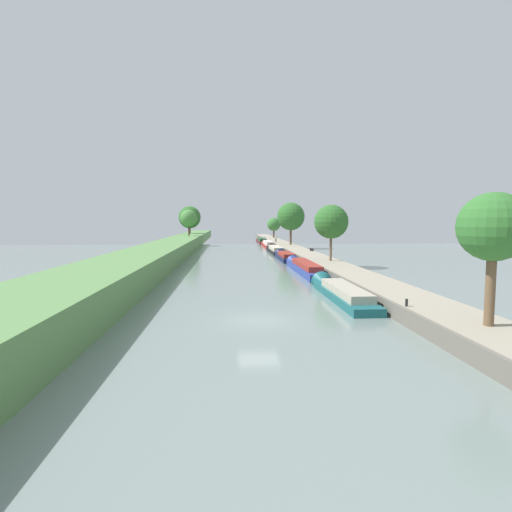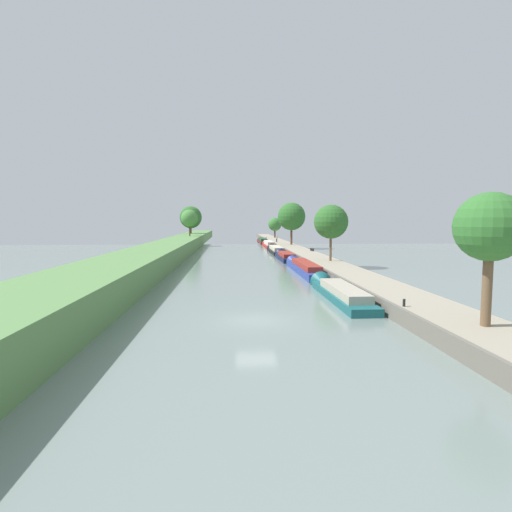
{
  "view_description": "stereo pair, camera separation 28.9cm",
  "coord_description": "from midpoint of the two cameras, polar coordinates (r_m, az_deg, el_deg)",
  "views": [
    {
      "loc": [
        -1.8,
        -24.37,
        6.05
      ],
      "look_at": [
        2.09,
        33.53,
        1.0
      ],
      "focal_mm": 28.56,
      "sensor_mm": 36.0,
      "label": 1
    },
    {
      "loc": [
        -1.51,
        -24.39,
        6.05
      ],
      "look_at": [
        2.09,
        33.53,
        1.0
      ],
      "focal_mm": 28.56,
      "sensor_mm": 36.0,
      "label": 2
    }
  ],
  "objects": [
    {
      "name": "ground_plane",
      "position": [
        25.18,
        0.05,
        -8.94
      ],
      "size": [
        160.0,
        160.0,
        0.0
      ],
      "primitive_type": "plane",
      "color": "slate"
    },
    {
      "name": "left_grassy_bank",
      "position": [
        26.87,
        -26.24,
        -5.9
      ],
      "size": [
        6.71,
        260.0,
        2.45
      ],
      "color": "#5B894C",
      "rests_on": "ground_plane"
    },
    {
      "name": "right_towpath",
      "position": [
        27.85,
        22.51,
        -6.98
      ],
      "size": [
        4.17,
        260.0,
        0.94
      ],
      "color": "#9E937F",
      "rests_on": "ground_plane"
    },
    {
      "name": "stone_quay",
      "position": [
        26.95,
        18.27,
        -7.19
      ],
      "size": [
        0.25,
        260.0,
        0.99
      ],
      "color": "#6B665B",
      "rests_on": "ground_plane"
    },
    {
      "name": "narrowboat_teal",
      "position": [
        32.98,
        11.39,
        -4.89
      ],
      "size": [
        2.11,
        13.34,
        2.0
      ],
      "color": "#195B60",
      "rests_on": "ground_plane"
    },
    {
      "name": "narrowboat_blue",
      "position": [
        48.28,
        6.56,
        -1.58
      ],
      "size": [
        1.93,
        16.65,
        1.88
      ],
      "color": "#283D93",
      "rests_on": "ground_plane"
    },
    {
      "name": "narrowboat_navy",
      "position": [
        63.79,
        3.93,
        -0.05
      ],
      "size": [
        2.1,
        11.94,
        1.99
      ],
      "color": "#141E42",
      "rests_on": "ground_plane"
    },
    {
      "name": "narrowboat_black",
      "position": [
        77.37,
        2.57,
        0.87
      ],
      "size": [
        2.14,
        15.21,
        2.03
      ],
      "color": "black",
      "rests_on": "ground_plane"
    },
    {
      "name": "narrowboat_red",
      "position": [
        93.5,
        1.58,
        1.62
      ],
      "size": [
        1.84,
        16.3,
        2.01
      ],
      "color": "maroon",
      "rests_on": "ground_plane"
    },
    {
      "name": "narrowboat_maroon",
      "position": [
        111.18,
        0.67,
        2.14
      ],
      "size": [
        2.02,
        16.55,
        2.05
      ],
      "color": "maroon",
      "rests_on": "ground_plane"
    },
    {
      "name": "tree_rightbank_near",
      "position": [
        22.51,
        29.98,
        3.41
      ],
      "size": [
        3.32,
        3.32,
        6.49
      ],
      "color": "brown",
      "rests_on": "right_towpath"
    },
    {
      "name": "tree_rightbank_midnear",
      "position": [
        52.5,
        10.33,
        4.73
      ],
      "size": [
        4.31,
        4.31,
        7.13
      ],
      "color": "brown",
      "rests_on": "right_towpath"
    },
    {
      "name": "tree_rightbank_midfar",
      "position": [
        87.42,
        4.81,
        5.53
      ],
      "size": [
        5.9,
        5.9,
        8.96
      ],
      "color": "brown",
      "rests_on": "right_towpath"
    },
    {
      "name": "tree_rightbank_far",
      "position": [
        122.35,
        2.44,
        4.45
      ],
      "size": [
        3.98,
        3.98,
        6.01
      ],
      "color": "#4C3828",
      "rests_on": "right_towpath"
    },
    {
      "name": "tree_leftbank_downstream",
      "position": [
        116.02,
        -9.34,
        5.37
      ],
      "size": [
        6.17,
        6.17,
        7.64
      ],
      "color": "brown",
      "rests_on": "left_grassy_bank"
    },
    {
      "name": "tree_leftbank_upstream",
      "position": [
        97.23,
        -9.5,
        5.26
      ],
      "size": [
        3.97,
        3.97,
        6.2
      ],
      "color": "#4C3828",
      "rests_on": "left_grassy_bank"
    },
    {
      "name": "person_walking",
      "position": [
        97.54,
        2.71,
        2.48
      ],
      "size": [
        0.34,
        0.34,
        1.66
      ],
      "color": "#282D42",
      "rests_on": "right_towpath"
    },
    {
      "name": "mooring_bollard_near",
      "position": [
        26.05,
        20.04,
        -6.15
      ],
      "size": [
        0.16,
        0.16,
        0.45
      ],
      "color": "black",
      "rests_on": "right_towpath"
    },
    {
      "name": "mooring_bollard_far",
      "position": [
        118.86,
        1.21,
        2.62
      ],
      "size": [
        0.16,
        0.16,
        0.45
      ],
      "color": "black",
      "rests_on": "right_towpath"
    },
    {
      "name": "park_bench",
      "position": [
        69.52,
        7.69,
        1.0
      ],
      "size": [
        0.44,
        1.5,
        0.47
      ],
      "color": "#333338",
      "rests_on": "right_towpath"
    }
  ]
}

